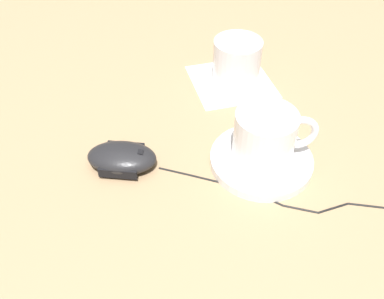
# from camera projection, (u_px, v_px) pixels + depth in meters

# --- Properties ---
(ground_plane) EXTENTS (3.00, 3.00, 0.00)m
(ground_plane) POSITION_uv_depth(u_px,v_px,m) (208.00, 109.00, 0.71)
(ground_plane) COLOR #9E7F5B
(saucer) EXTENTS (0.15, 0.15, 0.01)m
(saucer) POSITION_uv_depth(u_px,v_px,m) (261.00, 160.00, 0.61)
(saucer) COLOR white
(saucer) RESTS_ON ground
(coffee_cup) EXTENTS (0.12, 0.09, 0.07)m
(coffee_cup) POSITION_uv_depth(u_px,v_px,m) (266.00, 136.00, 0.58)
(coffee_cup) COLOR white
(coffee_cup) RESTS_ON saucer
(computer_mouse) EXTENTS (0.10, 0.07, 0.03)m
(computer_mouse) POSITION_uv_depth(u_px,v_px,m) (122.00, 158.00, 0.60)
(computer_mouse) COLOR black
(computer_mouse) RESTS_ON ground
(mouse_cable) EXTENTS (0.35, 0.05, 0.00)m
(mouse_cable) POSITION_uv_depth(u_px,v_px,m) (284.00, 195.00, 0.57)
(mouse_cable) COLOR black
(mouse_cable) RESTS_ON ground
(napkin_under_glass) EXTENTS (0.18, 0.18, 0.00)m
(napkin_under_glass) POSITION_uv_depth(u_px,v_px,m) (232.00, 81.00, 0.76)
(napkin_under_glass) COLOR white
(napkin_under_glass) RESTS_ON ground
(drinking_glass) EXTENTS (0.08, 0.08, 0.08)m
(drinking_glass) POSITION_uv_depth(u_px,v_px,m) (237.00, 61.00, 0.74)
(drinking_glass) COLOR silver
(drinking_glass) RESTS_ON napkin_under_glass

